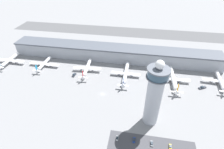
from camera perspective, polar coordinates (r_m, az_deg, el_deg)
name	(u,v)px	position (r m, az deg, el deg)	size (l,w,h in m)	color
ground_plane	(103,94)	(175.54, -3.10, -6.42)	(1000.00, 1000.00, 0.00)	gray
terminal_building	(114,53)	(226.83, 0.61, 7.03)	(262.48, 25.00, 17.83)	#A3A8B2
runway_strip	(123,32)	(317.44, 3.48, 13.79)	(393.72, 44.00, 0.01)	#515154
control_tower	(154,95)	(135.38, 13.63, -6.41)	(16.36, 16.36, 58.71)	#ADB2BC
airplane_gate_alpha	(9,60)	(255.16, -30.50, 4.03)	(39.30, 36.16, 12.50)	white
airplane_gate_bravo	(44,64)	(229.66, -21.35, 3.25)	(37.48, 33.21, 11.40)	white
airplane_gate_charlie	(87,68)	(206.33, -8.20, 2.04)	(32.86, 39.35, 12.83)	white
airplane_gate_delta	(126,74)	(196.67, 4.47, 0.31)	(32.81, 45.36, 13.19)	silver
airplane_gate_echo	(173,79)	(198.62, 19.41, -1.47)	(35.98, 44.67, 13.64)	white
airplane_gate_foxtrot	(221,81)	(217.45, 31.92, -1.92)	(36.42, 36.58, 12.24)	white
service_truck_catering	(202,88)	(204.37, 27.39, -3.81)	(8.46, 5.96, 2.70)	black
service_truck_fuel	(176,94)	(186.02, 20.15, -5.85)	(6.25, 6.31, 2.41)	black
service_truck_baggage	(74,75)	(204.12, -12.29, -0.14)	(3.18, 6.96, 2.66)	black
car_navy_sedan	(134,140)	(141.50, 7.21, -20.44)	(2.02, 4.69, 1.41)	black
car_yellow_taxi	(170,147)	(143.88, 18.50, -21.45)	(2.03, 4.32, 1.49)	black
car_grey_coupe	(117,138)	(141.36, 1.76, -20.07)	(1.74, 4.16, 1.54)	black
car_green_van	(152,144)	(141.87, 12.83, -21.13)	(1.93, 4.77, 1.55)	black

